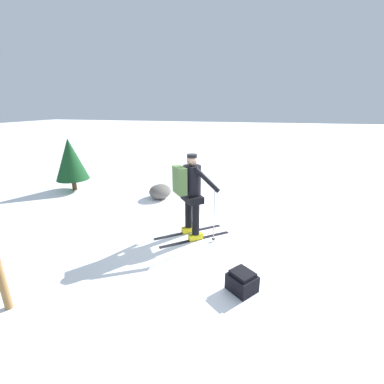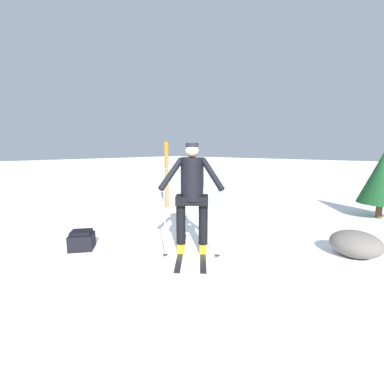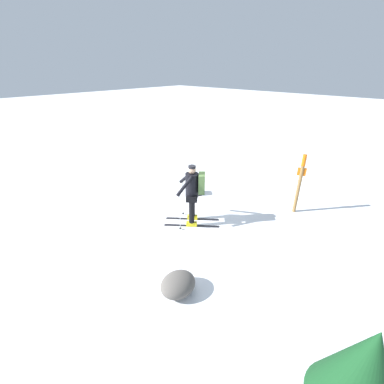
{
  "view_description": "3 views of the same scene",
  "coord_description": "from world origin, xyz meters",
  "views": [
    {
      "loc": [
        5.1,
        0.65,
        2.66
      ],
      "look_at": [
        0.35,
        -0.61,
        1.0
      ],
      "focal_mm": 24.0,
      "sensor_mm": 36.0,
      "label": 1
    },
    {
      "loc": [
        -2.32,
        2.42,
        1.68
      ],
      "look_at": [
        0.35,
        -0.61,
        1.0
      ],
      "focal_mm": 24.0,
      "sensor_mm": 36.0,
      "label": 2
    },
    {
      "loc": [
        -4.3,
        -4.91,
        4.14
      ],
      "look_at": [
        0.35,
        -0.61,
        1.0
      ],
      "focal_mm": 24.0,
      "sensor_mm": 36.0,
      "label": 3
    }
  ],
  "objects": [
    {
      "name": "rock_boulder",
      "position": [
        -1.72,
        -2.14,
        0.21
      ],
      "size": [
        0.75,
        0.64,
        0.41
      ],
      "primitive_type": "ellipsoid",
      "color": "#5B5651",
      "rests_on": "ground_plane"
    },
    {
      "name": "ground_plane",
      "position": [
        0.0,
        0.0,
        0.0
      ],
      "size": [
        80.0,
        80.0,
        0.0
      ],
      "primitive_type": "plane",
      "color": "white"
    },
    {
      "name": "dropped_backpack",
      "position": [
        1.8,
        0.56,
        0.15
      ],
      "size": [
        0.51,
        0.52,
        0.32
      ],
      "color": "black",
      "rests_on": "ground_plane"
    },
    {
      "name": "pine_tree",
      "position": [
        -1.72,
        -5.17,
        1.03
      ],
      "size": [
        1.02,
        1.02,
        1.69
      ],
      "color": "#4C331E",
      "rests_on": "ground_plane"
    },
    {
      "name": "skier",
      "position": [
        0.37,
        -0.63,
        1.04
      ],
      "size": [
        1.35,
        1.5,
        1.77
      ],
      "color": "black",
      "rests_on": "ground_plane"
    },
    {
      "name": "trail_marker",
      "position": [
        2.99,
        -2.53,
        1.09
      ],
      "size": [
        0.12,
        0.23,
        1.86
      ],
      "color": "olive",
      "rests_on": "ground_plane"
    }
  ]
}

